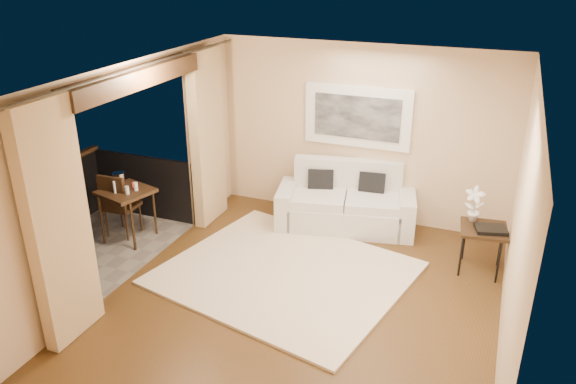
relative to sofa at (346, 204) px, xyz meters
The scene contains 18 objects.
floor 2.12m from the sofa, 87.69° to the right, with size 5.00×5.00×0.00m, color #523618.
room_shell 3.64m from the sofa, 134.37° to the right, with size 5.00×6.40×5.00m.
balcony 3.84m from the sofa, 147.00° to the right, with size 1.81×2.60×1.17m.
curtains 3.08m from the sofa, 134.08° to the right, with size 0.16×4.80×2.64m.
artwork 1.33m from the sofa, 87.59° to the left, with size 1.62×0.07×0.92m.
rug 1.74m from the sofa, 100.98° to the right, with size 2.95×2.57×0.04m, color beige.
sofa is the anchor object (origin of this frame).
side_table 2.13m from the sofa, 17.68° to the right, with size 0.64×0.64×0.63m.
tray 2.23m from the sofa, 18.55° to the right, with size 0.38×0.28×0.05m, color black.
orchid 1.98m from the sofa, 15.30° to the right, with size 0.26×0.17×0.48m, color white.
bistro_table 3.24m from the sofa, 150.58° to the right, with size 0.80×0.80×0.77m.
balcony_chair_far 3.38m from the sofa, 151.86° to the right, with size 0.43×0.44×0.99m.
balcony_chair_near 4.05m from the sofa, 140.19° to the right, with size 0.56×0.56×1.04m.
ice_bucket 3.36m from the sofa, 153.69° to the right, with size 0.18×0.18×0.20m, color silver.
candle 3.14m from the sofa, 152.38° to the right, with size 0.06×0.06×0.07m, color red.
vase 3.39m from the sofa, 148.94° to the right, with size 0.04×0.04×0.18m, color silver.
glass_a 3.21m from the sofa, 147.80° to the right, with size 0.06×0.06×0.12m, color silver.
glass_b 3.10m from the sofa, 149.96° to the right, with size 0.06×0.06×0.12m, color silver.
Camera 1 is at (1.95, -5.44, 3.90)m, focal length 35.00 mm.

